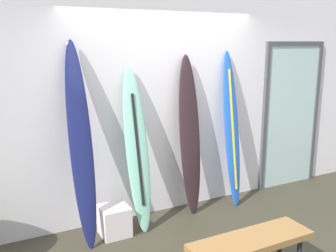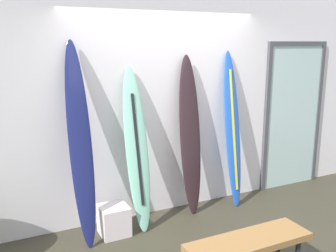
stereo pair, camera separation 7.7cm
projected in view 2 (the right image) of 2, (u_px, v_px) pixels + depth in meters
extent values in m
cube|color=white|center=(161.00, 103.00, 4.71)|extent=(7.20, 0.20, 2.80)
ellipsoid|color=navy|center=(80.00, 144.00, 3.95)|extent=(0.25, 0.53, 2.18)
ellipsoid|color=#85CBAF|center=(137.00, 149.00, 4.30)|extent=(0.27, 0.48, 1.88)
cube|color=black|center=(138.00, 149.00, 4.27)|extent=(0.04, 0.29, 1.25)
cone|color=black|center=(142.00, 217.00, 4.35)|extent=(0.07, 0.09, 0.11)
ellipsoid|color=#2D1D21|center=(190.00, 136.00, 4.66)|extent=(0.29, 0.31, 2.00)
cone|color=black|center=(191.00, 200.00, 4.79)|extent=(0.07, 0.08, 0.11)
ellipsoid|color=blue|center=(232.00, 130.00, 4.90)|extent=(0.22, 0.38, 2.04)
cube|color=yellow|center=(234.00, 130.00, 4.87)|extent=(0.03, 0.26, 1.56)
cone|color=black|center=(234.00, 193.00, 5.00)|extent=(0.07, 0.09, 0.11)
cube|color=white|center=(114.00, 220.00, 4.25)|extent=(0.32, 0.32, 0.34)
cube|color=silver|center=(293.00, 118.00, 5.57)|extent=(0.94, 0.02, 2.09)
cube|color=#47474C|center=(266.00, 121.00, 5.36)|extent=(0.06, 0.06, 2.09)
cube|color=#47474C|center=(317.00, 115.00, 5.78)|extent=(0.06, 0.06, 2.09)
cube|color=#47474C|center=(298.00, 44.00, 5.34)|extent=(1.06, 0.06, 0.06)
cube|color=olive|center=(249.00, 242.00, 3.26)|extent=(1.15, 0.35, 0.06)
cylinder|color=black|center=(278.00, 247.00, 3.62)|extent=(0.04, 0.04, 0.41)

